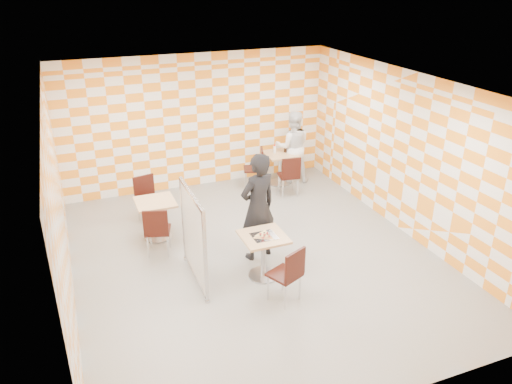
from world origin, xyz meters
TOP-DOWN VIEW (x-y plane):
  - room_shell at (0.00, 0.54)m, footprint 7.00×7.00m
  - main_table at (-0.08, -0.59)m, footprint 0.70×0.70m
  - second_table at (1.75, 2.85)m, footprint 0.70×0.70m
  - empty_table at (-1.43, 1.33)m, footprint 0.70×0.70m
  - chair_main_front at (0.00, -1.38)m, footprint 0.56×0.57m
  - chair_second_front at (1.65, 2.13)m, footprint 0.48×0.48m
  - chair_second_side at (1.18, 2.85)m, footprint 0.54×0.53m
  - chair_empty_near at (-1.54, 0.68)m, footprint 0.53×0.54m
  - chair_empty_far at (-1.46, 2.11)m, footprint 0.50×0.51m
  - partition at (-1.14, -0.29)m, footprint 0.08×1.38m
  - man_dark at (0.07, 0.03)m, footprint 0.79×0.62m
  - man_white at (2.09, 2.92)m, footprint 0.98×0.87m
  - pizza_on_foil at (-0.08, -0.60)m, footprint 0.40×0.40m
  - sport_bottle at (1.64, 2.93)m, footprint 0.06×0.06m
  - soda_bottle at (1.89, 2.88)m, footprint 0.07×0.07m

SIDE VIEW (x-z plane):
  - main_table at x=-0.08m, z-range 0.13..0.88m
  - second_table at x=1.75m, z-range 0.13..0.88m
  - empty_table at x=-1.43m, z-range 0.13..0.88m
  - chair_main_front at x=0.00m, z-range 0.08..1.01m
  - chair_second_front at x=1.65m, z-range 0.08..1.01m
  - chair_second_side at x=1.18m, z-range 0.08..1.01m
  - chair_empty_near at x=-1.54m, z-range 0.08..1.01m
  - chair_empty_far at x=-1.46m, z-range 0.08..1.01m
  - pizza_on_foil at x=-0.08m, z-range 0.74..0.79m
  - partition at x=-1.14m, z-range 0.02..1.57m
  - sport_bottle at x=1.64m, z-range 0.74..0.94m
  - man_white at x=2.09m, z-range 0.00..1.68m
  - soda_bottle at x=1.89m, z-range 0.74..0.97m
  - man_dark at x=0.07m, z-range 0.00..1.90m
  - room_shell at x=0.00m, z-range -2.00..5.00m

